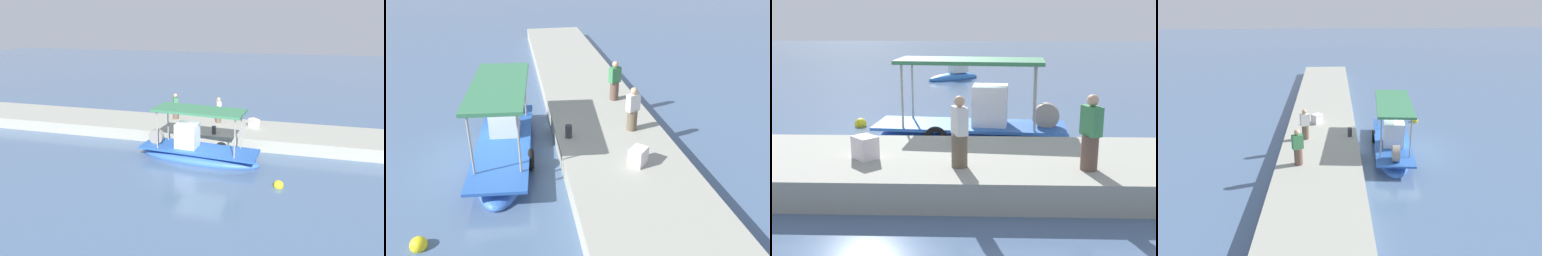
# 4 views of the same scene
# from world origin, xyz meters

# --- Properties ---
(ground_plane) EXTENTS (120.00, 120.00, 0.00)m
(ground_plane) POSITION_xyz_m (0.00, 0.00, 0.00)
(ground_plane) COLOR #496285
(dock_quay) EXTENTS (36.00, 3.94, 0.71)m
(dock_quay) POSITION_xyz_m (0.00, -4.22, 0.35)
(dock_quay) COLOR #9A9B8E
(dock_quay) RESTS_ON ground_plane
(main_fishing_boat) EXTENTS (6.57, 2.44, 3.08)m
(main_fishing_boat) POSITION_xyz_m (0.33, -0.41, 0.45)
(main_fishing_boat) COLOR blue
(main_fishing_boat) RESTS_ON ground_plane
(fisherman_near_bollard) EXTENTS (0.48, 0.53, 1.65)m
(fisherman_near_bollard) POSITION_xyz_m (0.08, -5.02, 1.45)
(fisherman_near_bollard) COLOR brown
(fisherman_near_bollard) RESTS_ON dock_quay
(fisherman_by_crate) EXTENTS (0.50, 0.55, 1.71)m
(fisherman_by_crate) POSITION_xyz_m (2.99, -5.14, 1.48)
(fisherman_by_crate) COLOR brown
(fisherman_by_crate) RESTS_ON dock_quay
(mooring_bollard) EXTENTS (0.24, 0.24, 0.47)m
(mooring_bollard) POSITION_xyz_m (-0.11, -2.65, 0.94)
(mooring_bollard) COLOR #2D2D33
(mooring_bollard) RESTS_ON dock_quay
(cargo_crate) EXTENTS (0.72, 0.72, 0.56)m
(cargo_crate) POSITION_xyz_m (-2.21, -4.50, 0.99)
(cargo_crate) COLOR silver
(cargo_crate) RESTS_ON dock_quay
(marker_buoy) EXTENTS (0.44, 0.44, 0.44)m
(marker_buoy) POSITION_xyz_m (-3.94, 1.80, 0.09)
(marker_buoy) COLOR yellow
(marker_buoy) RESTS_ON ground_plane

